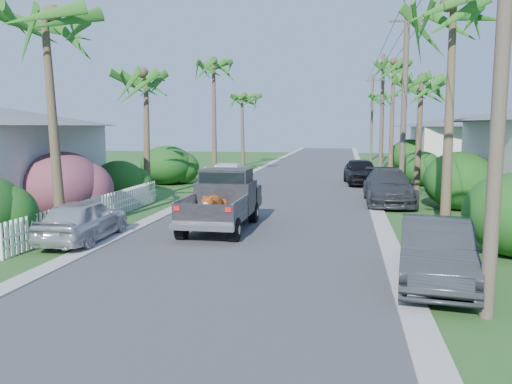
% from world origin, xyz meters
% --- Properties ---
extents(ground, '(120.00, 120.00, 0.00)m').
position_xyz_m(ground, '(0.00, 0.00, 0.00)').
color(ground, '#285A21').
rests_on(ground, ground).
extents(road, '(8.00, 100.00, 0.02)m').
position_xyz_m(road, '(0.00, 25.00, 0.01)').
color(road, '#38383A').
rests_on(road, ground).
extents(curb_left, '(0.60, 100.00, 0.06)m').
position_xyz_m(curb_left, '(-4.30, 25.00, 0.03)').
color(curb_left, '#A5A39E').
rests_on(curb_left, ground).
extents(curb_right, '(0.60, 100.00, 0.06)m').
position_xyz_m(curb_right, '(4.30, 25.00, 0.03)').
color(curb_right, '#A5A39E').
rests_on(curb_right, ground).
extents(pickup_truck, '(1.98, 5.12, 2.06)m').
position_xyz_m(pickup_truck, '(-1.23, 5.43, 1.01)').
color(pickup_truck, black).
rests_on(pickup_truck, ground).
extents(parked_car_rn, '(2.03, 4.50, 1.43)m').
position_xyz_m(parked_car_rn, '(5.00, -0.04, 0.72)').
color(parked_car_rn, '#2F3134').
rests_on(parked_car_rn, ground).
extents(parked_car_rm, '(2.25, 5.39, 1.55)m').
position_xyz_m(parked_car_rm, '(4.95, 12.15, 0.78)').
color(parked_car_rm, '#323437').
rests_on(parked_car_rm, ground).
extents(parked_car_rf, '(2.35, 4.86, 1.60)m').
position_xyz_m(parked_car_rf, '(3.92, 20.00, 0.80)').
color(parked_car_rf, black).
rests_on(parked_car_rf, ground).
extents(parked_car_ln, '(1.75, 3.99, 1.34)m').
position_xyz_m(parked_car_ln, '(-5.00, 2.46, 0.67)').
color(parked_car_ln, silver).
rests_on(parked_car_ln, ground).
extents(parked_car_lf, '(2.38, 5.31, 1.51)m').
position_xyz_m(parked_car_lf, '(-3.60, 16.29, 0.76)').
color(parked_car_lf, white).
rests_on(parked_car_lf, ground).
extents(palm_l_a, '(4.40, 4.40, 8.20)m').
position_xyz_m(palm_l_a, '(-6.20, 3.00, 6.93)').
color(palm_l_a, brown).
rests_on(palm_l_a, ground).
extents(palm_l_b, '(4.40, 4.40, 7.40)m').
position_xyz_m(palm_l_b, '(-6.80, 12.00, 6.15)').
color(palm_l_b, brown).
rests_on(palm_l_b, ground).
extents(palm_l_c, '(4.40, 4.40, 9.20)m').
position_xyz_m(palm_l_c, '(-6.00, 22.00, 7.91)').
color(palm_l_c, brown).
rests_on(palm_l_c, ground).
extents(palm_l_d, '(4.40, 4.40, 7.70)m').
position_xyz_m(palm_l_d, '(-6.50, 34.00, 6.44)').
color(palm_l_d, brown).
rests_on(palm_l_d, ground).
extents(palm_r_a, '(4.40, 4.40, 8.70)m').
position_xyz_m(palm_r_a, '(6.30, 6.00, 7.42)').
color(palm_r_a, brown).
rests_on(palm_r_a, ground).
extents(palm_r_b, '(4.40, 4.40, 7.20)m').
position_xyz_m(palm_r_b, '(6.60, 15.00, 5.95)').
color(palm_r_b, brown).
rests_on(palm_r_b, ground).
extents(palm_r_c, '(4.40, 4.40, 9.40)m').
position_xyz_m(palm_r_c, '(6.20, 26.00, 8.11)').
color(palm_r_c, brown).
rests_on(palm_r_c, ground).
extents(palm_r_d, '(4.40, 4.40, 8.00)m').
position_xyz_m(palm_r_d, '(6.50, 40.00, 6.74)').
color(palm_r_d, brown).
rests_on(palm_r_d, ground).
extents(shrub_l_b, '(3.00, 3.30, 2.60)m').
position_xyz_m(shrub_l_b, '(-7.80, 6.00, 1.30)').
color(shrub_l_b, '#BC1A73').
rests_on(shrub_l_b, ground).
extents(shrub_l_c, '(2.40, 2.64, 2.00)m').
position_xyz_m(shrub_l_c, '(-7.40, 10.00, 1.00)').
color(shrub_l_c, '#123F13').
rests_on(shrub_l_c, ground).
extents(shrub_l_d, '(3.20, 3.52, 2.40)m').
position_xyz_m(shrub_l_d, '(-8.00, 18.00, 1.20)').
color(shrub_l_d, '#123F13').
rests_on(shrub_l_d, ground).
extents(shrub_r_b, '(3.00, 3.30, 2.50)m').
position_xyz_m(shrub_r_b, '(7.80, 11.00, 1.25)').
color(shrub_r_b, '#123F13').
rests_on(shrub_r_b, ground).
extents(shrub_r_c, '(2.60, 2.86, 2.10)m').
position_xyz_m(shrub_r_c, '(7.50, 20.00, 1.05)').
color(shrub_r_c, '#123F13').
rests_on(shrub_r_c, ground).
extents(shrub_r_d, '(3.20, 3.52, 2.60)m').
position_xyz_m(shrub_r_d, '(8.00, 30.00, 1.30)').
color(shrub_r_d, '#123F13').
rests_on(shrub_r_d, ground).
extents(picket_fence, '(0.10, 11.00, 1.00)m').
position_xyz_m(picket_fence, '(-6.00, 5.50, 0.50)').
color(picket_fence, white).
rests_on(picket_fence, ground).
extents(house_right_far, '(9.00, 8.00, 4.60)m').
position_xyz_m(house_right_far, '(13.00, 30.00, 2.12)').
color(house_right_far, silver).
rests_on(house_right_far, ground).
extents(utility_pole_a, '(1.60, 0.26, 9.00)m').
position_xyz_m(utility_pole_a, '(5.60, -2.00, 4.60)').
color(utility_pole_a, brown).
rests_on(utility_pole_a, ground).
extents(utility_pole_b, '(1.60, 0.26, 9.00)m').
position_xyz_m(utility_pole_b, '(5.60, 13.00, 4.60)').
color(utility_pole_b, brown).
rests_on(utility_pole_b, ground).
extents(utility_pole_c, '(1.60, 0.26, 9.00)m').
position_xyz_m(utility_pole_c, '(5.60, 28.00, 4.60)').
color(utility_pole_c, brown).
rests_on(utility_pole_c, ground).
extents(utility_pole_d, '(1.60, 0.26, 9.00)m').
position_xyz_m(utility_pole_d, '(5.60, 43.00, 4.60)').
color(utility_pole_d, brown).
rests_on(utility_pole_d, ground).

